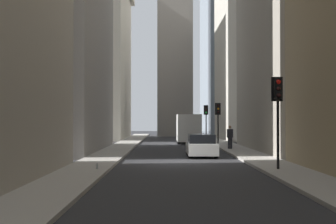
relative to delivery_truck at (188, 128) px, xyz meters
name	(u,v)px	position (x,y,z in m)	size (l,w,h in m)	color
ground_plane	(181,162)	(-20.36, 1.40, -1.46)	(135.00, 135.00, 0.00)	#262628
sidewalk_right	(100,161)	(-20.36, 5.90, -1.39)	(90.00, 2.20, 0.14)	gray
sidewalk_left	(263,161)	(-20.36, -3.10, -1.39)	(90.00, 2.20, 0.14)	gray
building_left_far	(263,8)	(7.83, -9.19, 14.08)	(13.06, 10.50, 31.05)	#B7B2A5
building_right_far	(85,50)	(9.71, 11.99, 9.39)	(14.95, 10.50, 21.67)	beige
church_spire	(175,11)	(19.73, 0.92, 16.58)	(5.45, 5.45, 34.65)	gray
delivery_truck	(188,128)	(0.00, 0.00, 0.00)	(6.46, 2.25, 2.84)	silver
sedan_white	(201,146)	(-16.65, 0.00, -0.80)	(4.30, 1.78, 1.42)	silver
traffic_light_foreground	(278,101)	(-25.20, -2.75, 1.71)	(0.43, 0.52, 4.12)	black
traffic_light_midblock	(206,114)	(6.73, -2.41, 1.52)	(0.43, 0.52, 3.86)	black
traffic_light_far_junction	(218,114)	(-3.35, -2.61, 1.43)	(0.43, 0.52, 3.75)	black
pedestrian	(230,136)	(-11.10, -2.61, -0.37)	(0.26, 0.44, 1.75)	black
discarded_bottle	(97,167)	(-25.17, 5.32, -1.21)	(0.07, 0.07, 0.27)	#999EA3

